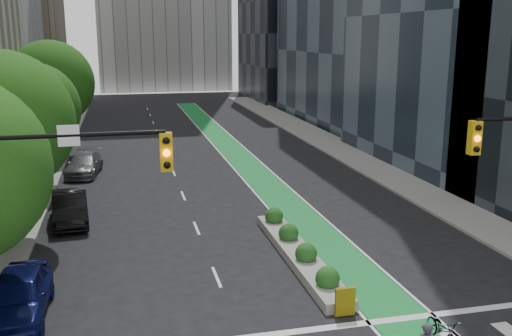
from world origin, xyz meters
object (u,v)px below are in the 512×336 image
bicycle (442,330)px  parked_car_left_near (19,296)px  parked_car_left_mid (70,208)px  median_planter (298,251)px  parked_car_left_far (84,164)px

bicycle → parked_car_left_near: size_ratio=0.36×
bicycle → parked_car_left_mid: 19.17m
median_planter → parked_car_left_mid: 12.25m
bicycle → parked_car_left_mid: bearing=129.0°
parked_car_left_mid → median_planter: bearing=-41.8°
parked_car_left_near → parked_car_left_mid: bearing=85.2°
median_planter → bicycle: 7.87m
median_planter → parked_car_left_mid: (-9.81, 7.33, 0.42)m
parked_car_left_near → parked_car_left_mid: 10.15m
parked_car_left_near → parked_car_left_mid: parked_car_left_near is taller
parked_car_left_near → median_planter: bearing=14.8°
median_planter → parked_car_left_near: parked_car_left_near is taller
median_planter → bicycle: size_ratio=5.96×
parked_car_left_far → median_planter: bearing=-54.5°
parked_car_left_mid → parked_car_left_far: parked_car_left_mid is taller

